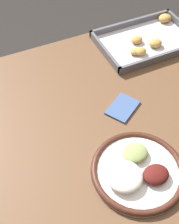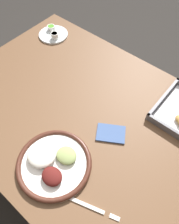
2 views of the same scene
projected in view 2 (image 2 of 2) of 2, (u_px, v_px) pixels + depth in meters
The scene contains 6 objects.
ground_plane at pixel (88, 170), 1.53m from camera, with size 8.00×8.00×0.00m, color #282623.
dining_table at pixel (87, 125), 1.02m from camera, with size 1.28×0.88×0.71m.
dinner_plate at pixel (53, 163), 0.80m from camera, with size 0.28×0.28×0.05m.
fork at pixel (87, 206), 0.73m from camera, with size 0.20×0.08×0.00m.
saucer_plate at pixel (53, 34), 1.23m from camera, with size 0.16×0.16×0.04m.
napkin at pixel (111, 133), 0.88m from camera, with size 0.14×0.13×0.01m.
Camera 2 is at (0.35, -0.39, 1.50)m, focal length 35.00 mm.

